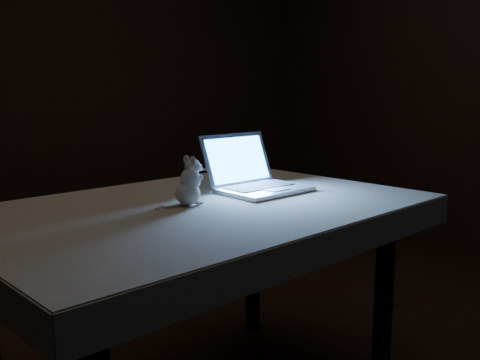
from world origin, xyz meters
TOP-DOWN VIEW (x-y plane):
  - floor at (0.00, 0.00)m, footprint 5.00×5.00m
  - back_wall at (0.00, 2.50)m, footprint 4.50×0.04m
  - table at (-0.12, -0.38)m, footprint 1.49×1.13m
  - tablecloth at (-0.04, -0.34)m, footprint 1.63×1.29m
  - laptop at (0.17, -0.32)m, footprint 0.36×0.33m
  - plush_mouse at (-0.16, -0.37)m, footprint 0.15×0.15m

SIDE VIEW (x-z plane):
  - floor at x=0.00m, z-range 0.00..0.00m
  - table at x=-0.12m, z-range 0.00..0.72m
  - tablecloth at x=-0.04m, z-range 0.63..0.72m
  - plush_mouse at x=-0.16m, z-range 0.72..0.88m
  - laptop at x=0.17m, z-range 0.72..0.93m
  - back_wall at x=0.00m, z-range 0.00..2.60m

